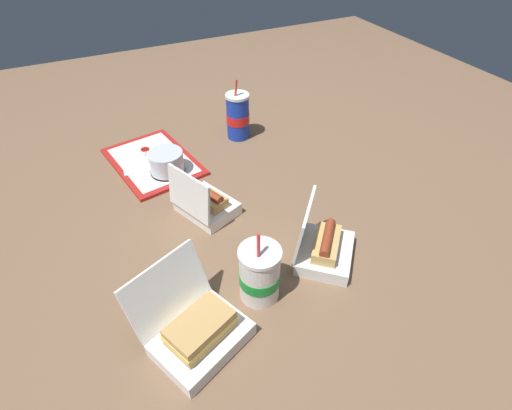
% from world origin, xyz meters
% --- Properties ---
extents(ground_plane, '(3.20, 3.20, 0.00)m').
position_xyz_m(ground_plane, '(0.00, 0.00, 0.00)').
color(ground_plane, brown).
extents(food_tray, '(0.41, 0.32, 0.01)m').
position_xyz_m(food_tray, '(-0.39, -0.20, 0.01)').
color(food_tray, red).
rests_on(food_tray, ground_plane).
extents(cake_container, '(0.12, 0.12, 0.08)m').
position_xyz_m(cake_container, '(-0.29, -0.17, 0.05)').
color(cake_container, black).
rests_on(cake_container, food_tray).
extents(ketchup_cup, '(0.04, 0.04, 0.02)m').
position_xyz_m(ketchup_cup, '(-0.43, -0.21, 0.03)').
color(ketchup_cup, white).
rests_on(ketchup_cup, food_tray).
extents(napkin_stack, '(0.11, 0.11, 0.00)m').
position_xyz_m(napkin_stack, '(-0.37, -0.26, 0.02)').
color(napkin_stack, white).
rests_on(napkin_stack, food_tray).
extents(plastic_fork, '(0.10, 0.07, 0.00)m').
position_xyz_m(plastic_fork, '(-0.41, -0.16, 0.02)').
color(plastic_fork, white).
rests_on(plastic_fork, food_tray).
extents(clamshell_hotdog_left, '(0.23, 0.23, 0.18)m').
position_xyz_m(clamshell_hotdog_left, '(0.27, 0.10, 0.04)').
color(clamshell_hotdog_left, white).
rests_on(clamshell_hotdog_left, ground_plane).
extents(clamshell_sandwich_corner, '(0.27, 0.27, 0.18)m').
position_xyz_m(clamshell_sandwich_corner, '(0.37, -0.29, 0.04)').
color(clamshell_sandwich_corner, white).
rests_on(clamshell_sandwich_corner, ground_plane).
extents(clamshell_hotdog_front, '(0.21, 0.19, 0.17)m').
position_xyz_m(clamshell_hotdog_front, '(-0.04, -0.12, 0.04)').
color(clamshell_hotdog_front, white).
rests_on(clamshell_hotdog_front, ground_plane).
extents(soda_cup_center, '(0.09, 0.09, 0.24)m').
position_xyz_m(soda_cup_center, '(-0.42, 0.16, 0.09)').
color(soda_cup_center, '#1938B7').
rests_on(soda_cup_center, ground_plane).
extents(soda_cup_left, '(0.10, 0.10, 0.22)m').
position_xyz_m(soda_cup_left, '(0.31, -0.11, 0.08)').
color(soda_cup_left, white).
rests_on(soda_cup_left, ground_plane).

